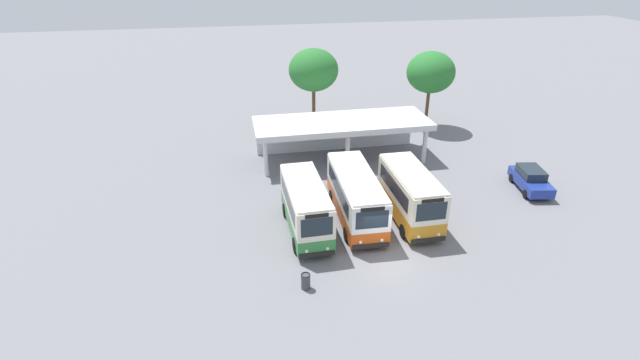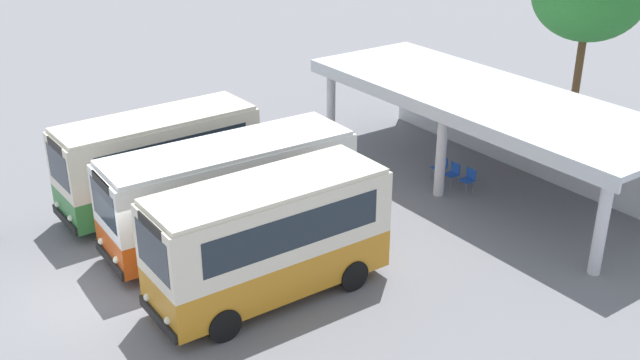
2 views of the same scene
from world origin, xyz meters
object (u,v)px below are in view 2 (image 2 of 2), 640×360
city_bus_middle_cream (269,235)px  city_bus_second_in_row (230,188)px  waiting_chair_middle_seat (469,178)px  city_bus_nearest_orange (159,158)px  waiting_chair_second_from_end (453,172)px  waiting_chair_end_by_column (441,166)px

city_bus_middle_cream → city_bus_second_in_row: bearing=168.1°
city_bus_middle_cream → waiting_chair_middle_seat: size_ratio=7.74×
city_bus_nearest_orange → waiting_chair_second_from_end: 10.40m
city_bus_middle_cream → waiting_chair_end_by_column: 9.80m
city_bus_second_in_row → waiting_chair_end_by_column: city_bus_second_in_row is taller
city_bus_second_in_row → city_bus_middle_cream: 3.46m
city_bus_middle_cream → waiting_chair_second_from_end: (-2.30, 9.19, -1.34)m
waiting_chair_end_by_column → waiting_chair_middle_seat: 1.38m
waiting_chair_second_from_end → waiting_chair_end_by_column: bearing=175.8°
city_bus_second_in_row → waiting_chair_second_from_end: 8.63m
city_bus_second_in_row → waiting_chair_end_by_column: (0.39, 8.53, -1.24)m
city_bus_nearest_orange → city_bus_second_in_row: city_bus_nearest_orange is taller
city_bus_second_in_row → city_bus_middle_cream: size_ratio=1.20×
city_bus_nearest_orange → waiting_chair_second_from_end: size_ratio=7.86×
city_bus_second_in_row → waiting_chair_middle_seat: city_bus_second_in_row is taller
city_bus_nearest_orange → waiting_chair_end_by_column: size_ratio=7.86×
waiting_chair_end_by_column → city_bus_middle_cream: bearing=-72.1°
city_bus_nearest_orange → waiting_chair_end_by_column: 10.16m
city_bus_second_in_row → waiting_chair_middle_seat: bearing=78.3°
waiting_chair_middle_seat → waiting_chair_end_by_column: bearing=-178.4°
city_bus_middle_cream → waiting_chair_end_by_column: city_bus_middle_cream is taller
city_bus_middle_cream → waiting_chair_end_by_column: size_ratio=7.74×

